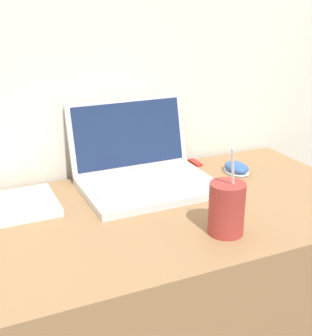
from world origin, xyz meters
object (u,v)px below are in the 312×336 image
laptop (143,169)px  computer_mouse (236,168)px  usb_stick (195,163)px  drink_cup (227,208)px

laptop → computer_mouse: 0.30m
laptop → usb_stick: size_ratio=5.95×
laptop → computer_mouse: bearing=-5.9°
laptop → drink_cup: size_ratio=1.69×
laptop → drink_cup: laptop is taller
drink_cup → usb_stick: bearing=69.5°
usb_stick → drink_cup: bearing=-110.5°
drink_cup → computer_mouse: 0.39m
laptop → usb_stick: (0.22, 0.08, -0.04)m
laptop → drink_cup: (0.06, -0.34, 0.02)m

